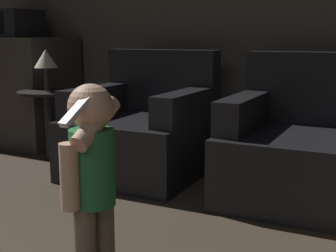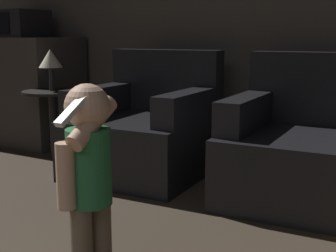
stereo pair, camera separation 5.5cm
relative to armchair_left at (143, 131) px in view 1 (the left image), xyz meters
The scene contains 7 objects.
armchair_left is the anchor object (origin of this frame).
armchair_right 1.12m from the armchair_left, ahead, with size 0.90×0.93×0.87m.
person_toddler 1.53m from the armchair_left, 66.22° to the right, with size 0.17×0.32×0.79m.
kitchen_counter 1.73m from the armchair_left, 169.39° to the left, with size 1.32×0.63×0.95m.
microwave 1.80m from the armchair_left, 168.82° to the left, with size 0.54×0.39×0.24m.
side_table 0.85m from the armchair_left, behind, with size 0.46×0.46×0.55m.
lamp 0.96m from the armchair_left, behind, with size 0.18×0.18×0.32m.
Camera 1 is at (0.95, 1.02, 0.96)m, focal length 50.00 mm.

